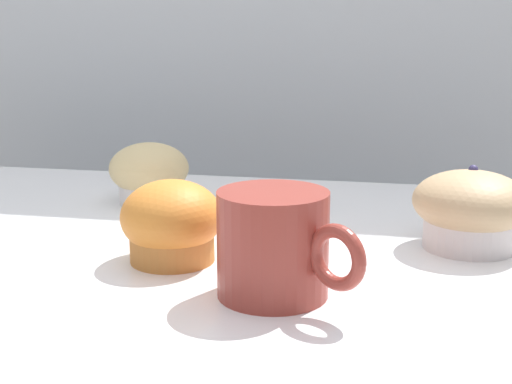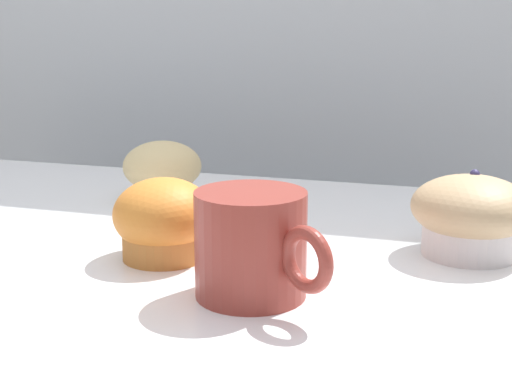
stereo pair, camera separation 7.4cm
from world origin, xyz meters
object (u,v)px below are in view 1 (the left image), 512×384
at_px(muffin_front_center, 172,223).
at_px(muffin_back_right, 470,209).
at_px(muffin_back_left, 149,173).
at_px(coffee_cup, 275,242).

distance_m(muffin_front_center, muffin_back_right, 0.29).
xyz_separation_m(muffin_back_left, muffin_back_right, (0.37, -0.11, 0.00)).
relative_size(muffin_back_right, coffee_cup, 0.91).
xyz_separation_m(muffin_back_right, coffee_cup, (-0.17, -0.16, 0.01)).
bearing_deg(muffin_back_right, coffee_cup, -135.61).
bearing_deg(muffin_front_center, muffin_back_right, 19.04).
distance_m(muffin_back_right, coffee_cup, 0.23).
relative_size(muffin_back_left, muffin_back_right, 0.87).
bearing_deg(muffin_back_right, muffin_back_left, 162.95).
height_order(muffin_front_center, muffin_back_right, muffin_back_right).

